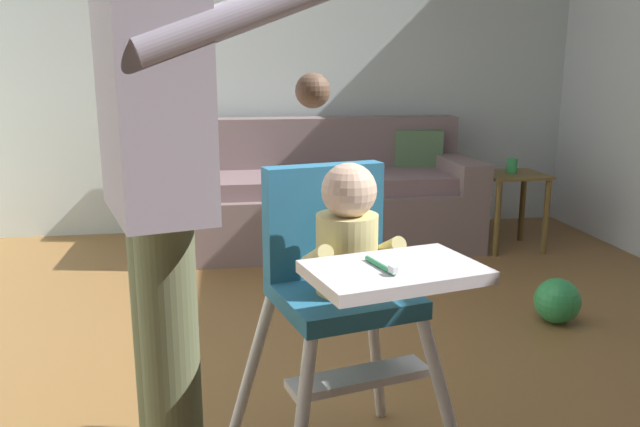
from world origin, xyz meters
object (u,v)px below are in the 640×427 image
Objects in this scene: high_chair at (344,266)px; adult_standing at (159,189)px; toy_ball at (557,301)px; sippy_cup at (512,166)px; couch at (317,197)px; side_table at (512,194)px.

high_chair is 0.59× the size of adult_standing.
sippy_cup is (0.33, 1.26, 0.46)m from toy_ball.
couch is at bearing 57.81° from adult_standing.
high_chair is 1.72m from toy_ball.
sippy_cup is at bearing 33.56° from adult_standing.
side_table is (0.34, 1.26, 0.27)m from toy_ball.
high_chair is 2.81m from side_table.
couch is at bearing 166.48° from side_table.
side_table is at bearing 33.40° from adult_standing.
couch is 1.31× the size of adult_standing.
couch reaches higher than toy_ball.
toy_ball is at bearing -105.02° from side_table.
high_chair reaches higher than toy_ball.
side_table is (2.07, 2.43, -0.56)m from adult_standing.
couch reaches higher than sippy_cup.
sippy_cup is at bearing 76.36° from couch.
sippy_cup reaches higher than side_table.
couch is 2.91m from adult_standing.
toy_ball is at bearing 31.00° from couch.
toy_ball is at bearing -104.53° from sippy_cup.
side_table is at bearing 76.48° from couch.
high_chair is (-0.31, -2.60, 0.35)m from couch.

